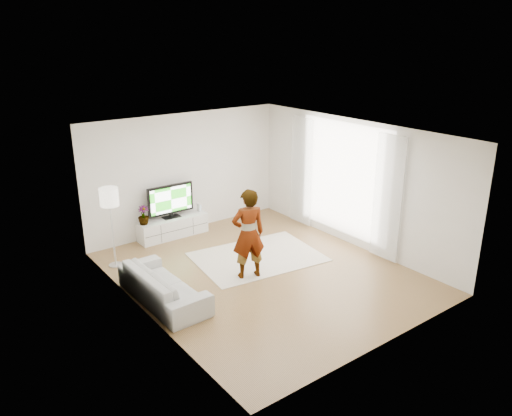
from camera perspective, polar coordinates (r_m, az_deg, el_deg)
floor at (r=9.97m, az=0.79°, el=-7.44°), size 6.00×6.00×0.00m
ceiling at (r=9.06m, az=0.88°, el=8.58°), size 6.00×6.00×0.00m
wall_left at (r=8.24m, az=-13.10°, el=-3.24°), size 0.02×6.00×2.80m
wall_right at (r=11.06m, az=11.16°, el=2.73°), size 0.02×6.00×2.80m
wall_back at (r=11.84m, az=-8.09°, el=4.00°), size 5.00×0.02×2.80m
wall_front at (r=7.45m, az=15.13°, el=-5.88°), size 5.00×0.02×2.80m
window at (r=11.23m, az=9.98°, el=3.32°), size 0.01×2.60×2.50m
curtain_near at (r=10.39m, az=14.82°, el=1.07°), size 0.04×0.70×2.60m
curtain_far at (r=12.09m, az=5.23°, el=4.19°), size 0.04×0.70×2.60m
media_console at (r=11.77m, az=-9.49°, el=-2.16°), size 1.65×0.47×0.46m
television at (r=11.57m, az=-9.74°, el=0.91°), size 1.12×0.22×0.78m
game_console at (r=11.98m, az=-6.53°, el=0.05°), size 0.05×0.15×0.19m
potted_plant at (r=11.34m, az=-12.74°, el=-0.82°), size 0.28×0.28×0.43m
rug at (r=10.64m, az=0.18°, el=-5.61°), size 2.79×2.17×0.01m
player at (r=9.46m, az=-0.89°, el=-2.97°), size 0.74×0.60×1.77m
sofa at (r=9.04m, az=-10.54°, el=-8.63°), size 0.86×2.08×0.60m
floor_lamp at (r=10.17m, az=-16.41°, el=0.83°), size 0.37×0.37×1.65m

